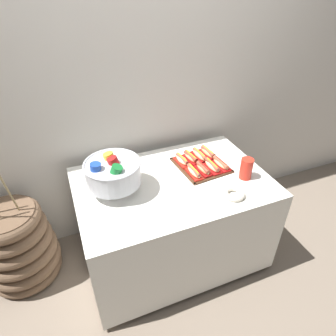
% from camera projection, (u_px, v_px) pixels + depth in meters
% --- Properties ---
extents(ground_plane, '(10.00, 10.00, 0.00)m').
position_uv_depth(ground_plane, '(172.00, 253.00, 2.42)').
color(ground_plane, '#7A6B5B').
extents(back_wall, '(6.00, 0.10, 2.60)m').
position_uv_depth(back_wall, '(143.00, 76.00, 2.11)').
color(back_wall, silver).
rests_on(back_wall, ground_plane).
extents(buffet_table, '(1.31, 0.87, 0.74)m').
position_uv_depth(buffet_table, '(172.00, 219.00, 2.20)').
color(buffet_table, white).
rests_on(buffet_table, ground_plane).
extents(floor_vase, '(0.54, 0.54, 1.13)m').
position_uv_depth(floor_vase, '(18.00, 246.00, 2.10)').
color(floor_vase, brown).
rests_on(floor_vase, ground_plane).
extents(serving_tray, '(0.36, 0.39, 0.01)m').
position_uv_depth(serving_tray, '(201.00, 165.00, 2.15)').
color(serving_tray, '#472B19').
rests_on(serving_tray, buffet_table).
extents(hot_dog_0, '(0.07, 0.17, 0.06)m').
position_uv_depth(hot_dog_0, '(194.00, 172.00, 2.03)').
color(hot_dog_0, red).
rests_on(hot_dog_0, serving_tray).
extents(hot_dog_1, '(0.07, 0.16, 0.06)m').
position_uv_depth(hot_dog_1, '(203.00, 169.00, 2.05)').
color(hot_dog_1, '#B21414').
rests_on(hot_dog_1, serving_tray).
extents(hot_dog_2, '(0.08, 0.18, 0.06)m').
position_uv_depth(hot_dog_2, '(212.00, 166.00, 2.08)').
color(hot_dog_2, '#B21414').
rests_on(hot_dog_2, serving_tray).
extents(hot_dog_3, '(0.08, 0.18, 0.06)m').
position_uv_depth(hot_dog_3, '(221.00, 164.00, 2.11)').
color(hot_dog_3, '#B21414').
rests_on(hot_dog_3, serving_tray).
extents(hot_dog_4, '(0.08, 0.16, 0.06)m').
position_uv_depth(hot_dog_4, '(182.00, 160.00, 2.15)').
color(hot_dog_4, red).
rests_on(hot_dog_4, serving_tray).
extents(hot_dog_5, '(0.08, 0.16, 0.06)m').
position_uv_depth(hot_dog_5, '(191.00, 158.00, 2.17)').
color(hot_dog_5, '#B21414').
rests_on(hot_dog_5, serving_tray).
extents(hot_dog_6, '(0.08, 0.19, 0.06)m').
position_uv_depth(hot_dog_6, '(200.00, 155.00, 2.20)').
color(hot_dog_6, '#B21414').
rests_on(hot_dog_6, serving_tray).
extents(hot_dog_7, '(0.08, 0.18, 0.06)m').
position_uv_depth(hot_dog_7, '(208.00, 153.00, 2.23)').
color(hot_dog_7, red).
rests_on(hot_dog_7, serving_tray).
extents(punch_bowl, '(0.36, 0.36, 0.27)m').
position_uv_depth(punch_bowl, '(113.00, 172.00, 1.83)').
color(punch_bowl, silver).
rests_on(punch_bowl, buffet_table).
extents(cup_stack, '(0.08, 0.08, 0.15)m').
position_uv_depth(cup_stack, '(246.00, 169.00, 1.99)').
color(cup_stack, red).
rests_on(cup_stack, buffet_table).
extents(donut, '(0.14, 0.14, 0.03)m').
position_uv_depth(donut, '(234.00, 194.00, 1.86)').
color(donut, silver).
rests_on(donut, buffet_table).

